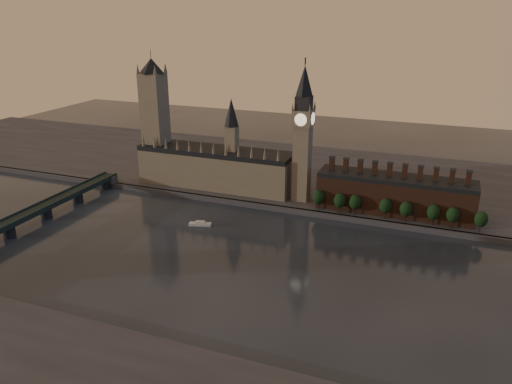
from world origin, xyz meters
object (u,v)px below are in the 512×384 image
river_boat (200,224)px  westminster_bridge (25,218)px  victoria_tower (155,116)px  big_ben (303,133)px

river_boat → westminster_bridge: bearing=-172.4°
westminster_bridge → river_boat: bearing=23.5°
westminster_bridge → river_boat: westminster_bridge is taller
victoria_tower → big_ben: bearing=-2.2°
river_boat → big_ben: bearing=34.1°
westminster_bridge → river_boat: size_ratio=12.34×
victoria_tower → river_boat: bearing=-42.7°
big_ben → westminster_bridge: bearing=-145.7°
westminster_bridge → big_ben: bearing=34.3°
victoria_tower → westminster_bridge: bearing=-106.6°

